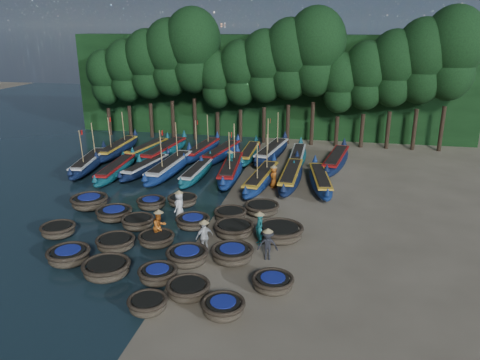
% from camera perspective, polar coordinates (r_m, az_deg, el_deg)
% --- Properties ---
extents(ground, '(120.00, 120.00, 0.00)m').
position_cam_1_polar(ground, '(27.14, -3.84, -5.29)').
color(ground, '#7F745D').
rests_on(ground, ground).
extents(foliage_wall, '(40.00, 3.00, 10.00)m').
position_cam_1_polar(foliage_wall, '(48.27, 3.52, 11.34)').
color(foliage_wall, black).
rests_on(foliage_wall, ground).
extents(coracle_3, '(1.69, 1.69, 0.65)m').
position_cam_1_polar(coracle_3, '(19.48, -11.19, -14.64)').
color(coracle_3, '#4B402F').
rests_on(coracle_3, ground).
extents(coracle_4, '(2.08, 2.08, 0.69)m').
position_cam_1_polar(coracle_4, '(18.92, -2.06, -15.26)').
color(coracle_4, '#4B402F').
rests_on(coracle_4, ground).
extents(coracle_5, '(2.15, 2.15, 0.76)m').
position_cam_1_polar(coracle_5, '(23.97, -20.16, -8.65)').
color(coracle_5, '#4B402F').
rests_on(coracle_5, ground).
extents(coracle_6, '(2.29, 2.29, 0.76)m').
position_cam_1_polar(coracle_6, '(22.26, -15.96, -10.36)').
color(coracle_6, '#4B402F').
rests_on(coracle_6, ground).
extents(coracle_7, '(1.78, 1.78, 0.70)m').
position_cam_1_polar(coracle_7, '(21.36, -9.99, -11.27)').
color(coracle_7, '#4B402F').
rests_on(coracle_7, ground).
extents(coracle_8, '(1.98, 1.98, 0.69)m').
position_cam_1_polar(coracle_8, '(20.14, -6.34, -13.11)').
color(coracle_8, '#4B402F').
rests_on(coracle_8, ground).
extents(coracle_9, '(2.16, 2.16, 0.66)m').
position_cam_1_polar(coracle_9, '(20.55, 4.03, -12.38)').
color(coracle_9, '#4B402F').
rests_on(coracle_9, ground).
extents(coracle_10, '(2.26, 2.26, 0.69)m').
position_cam_1_polar(coracle_10, '(27.11, -21.29, -5.70)').
color(coracle_10, '#4B402F').
rests_on(coracle_10, ground).
extents(coracle_11, '(2.06, 2.06, 0.69)m').
position_cam_1_polar(coracle_11, '(24.69, -14.93, -7.42)').
color(coracle_11, '#4B402F').
rests_on(coracle_11, ground).
extents(coracle_12, '(2.02, 2.02, 0.64)m').
position_cam_1_polar(coracle_12, '(24.72, -10.15, -7.10)').
color(coracle_12, '#4B402F').
rests_on(coracle_12, ground).
extents(coracle_13, '(2.26, 2.26, 0.77)m').
position_cam_1_polar(coracle_13, '(22.61, -6.46, -9.22)').
color(coracle_13, '#4B402F').
rests_on(coracle_13, ground).
extents(coracle_14, '(2.09, 2.09, 0.77)m').
position_cam_1_polar(coracle_14, '(22.68, -0.95, -9.00)').
color(coracle_14, '#4B402F').
rests_on(coracle_14, ground).
extents(coracle_15, '(2.14, 2.14, 0.70)m').
position_cam_1_polar(coracle_15, '(28.35, -15.09, -3.96)').
color(coracle_15, '#4B402F').
rests_on(coracle_15, ground).
extents(coracle_16, '(2.01, 2.01, 0.72)m').
position_cam_1_polar(coracle_16, '(26.81, -12.35, -5.05)').
color(coracle_16, '#4B402F').
rests_on(coracle_16, ground).
extents(coracle_17, '(2.38, 2.38, 0.68)m').
position_cam_1_polar(coracle_17, '(26.44, -5.77, -5.07)').
color(coracle_17, '#4B402F').
rests_on(coracle_17, ground).
extents(coracle_18, '(2.35, 2.35, 0.78)m').
position_cam_1_polar(coracle_18, '(25.23, -0.73, -6.04)').
color(coracle_18, '#4B402F').
rests_on(coracle_18, ground).
extents(coracle_19, '(3.08, 3.08, 0.83)m').
position_cam_1_polar(coracle_19, '(24.93, 4.89, -6.35)').
color(coracle_19, '#4B402F').
rests_on(coracle_19, ground).
extents(coracle_20, '(2.68, 2.68, 0.82)m').
position_cam_1_polar(coracle_20, '(30.45, -17.88, -2.53)').
color(coracle_20, '#4B402F').
rests_on(coracle_20, ground).
extents(coracle_21, '(2.22, 2.22, 0.67)m').
position_cam_1_polar(coracle_21, '(29.51, -10.78, -2.77)').
color(coracle_21, '#4B402F').
rests_on(coracle_21, ground).
extents(coracle_22, '(2.22, 2.22, 0.68)m').
position_cam_1_polar(coracle_22, '(29.64, -7.03, -2.49)').
color(coracle_22, '#4B402F').
rests_on(coracle_22, ground).
extents(coracle_23, '(1.99, 1.99, 0.72)m').
position_cam_1_polar(coracle_23, '(27.21, -1.21, -4.24)').
color(coracle_23, '#4B402F').
rests_on(coracle_23, ground).
extents(coracle_24, '(2.35, 2.35, 0.72)m').
position_cam_1_polar(coracle_24, '(28.14, 2.67, -3.48)').
color(coracle_24, '#4B402F').
rests_on(coracle_24, ground).
extents(long_boat_0, '(2.83, 8.19, 3.52)m').
position_cam_1_polar(long_boat_0, '(38.71, -17.92, 2.00)').
color(long_boat_0, '#0E1A36').
rests_on(long_boat_0, ground).
extents(long_boat_1, '(1.96, 7.88, 1.39)m').
position_cam_1_polar(long_boat_1, '(36.42, -14.88, 1.24)').
color(long_boat_1, '#10585B').
rests_on(long_boat_1, ground).
extents(long_boat_2, '(2.38, 7.25, 1.29)m').
position_cam_1_polar(long_boat_2, '(36.66, -11.37, 1.55)').
color(long_boat_2, '#0E1A36').
rests_on(long_boat_2, ground).
extents(long_boat_3, '(2.03, 9.02, 3.84)m').
position_cam_1_polar(long_boat_3, '(35.89, -8.56, 1.54)').
color(long_boat_3, navy).
rests_on(long_boat_3, ground).
extents(long_boat_4, '(1.48, 7.33, 1.29)m').
position_cam_1_polar(long_boat_4, '(34.84, -5.28, 0.95)').
color(long_boat_4, '#10585B').
rests_on(long_boat_4, ground).
extents(long_boat_5, '(2.40, 9.00, 3.84)m').
position_cam_1_polar(long_boat_5, '(34.94, -1.12, 1.28)').
color(long_boat_5, navy).
rests_on(long_boat_5, ground).
extents(long_boat_6, '(2.22, 8.32, 3.55)m').
position_cam_1_polar(long_boat_6, '(33.02, 2.60, 0.15)').
color(long_boat_6, navy).
rests_on(long_boat_6, ground).
extents(long_boat_7, '(1.66, 8.50, 1.50)m').
position_cam_1_polar(long_boat_7, '(33.67, 6.21, 0.44)').
color(long_boat_7, '#0E1A36').
rests_on(long_boat_7, ground).
extents(long_boat_8, '(2.54, 7.80, 1.39)m').
position_cam_1_polar(long_boat_8, '(33.20, 9.76, -0.06)').
color(long_boat_8, navy).
rests_on(long_boat_8, ground).
extents(long_boat_9, '(1.72, 8.55, 3.63)m').
position_cam_1_polar(long_boat_9, '(42.43, -14.66, 3.72)').
color(long_boat_9, '#0E1A36').
rests_on(long_boat_9, ground).
extents(long_boat_10, '(2.56, 7.46, 1.33)m').
position_cam_1_polar(long_boat_10, '(41.97, -11.24, 3.71)').
color(long_boat_10, '#10585B').
rests_on(long_boat_10, ground).
extents(long_boat_11, '(2.40, 9.14, 1.61)m').
position_cam_1_polar(long_boat_11, '(40.55, -9.22, 3.47)').
color(long_boat_11, '#10585B').
rests_on(long_boat_11, ground).
extents(long_boat_12, '(2.22, 8.11, 3.46)m').
position_cam_1_polar(long_boat_12, '(40.78, -4.63, 3.64)').
color(long_boat_12, navy).
rests_on(long_boat_12, ground).
extents(long_boat_13, '(2.75, 8.06, 1.44)m').
position_cam_1_polar(long_boat_13, '(39.77, -2.31, 3.30)').
color(long_boat_13, navy).
rests_on(long_boat_13, ground).
extents(long_boat_14, '(1.42, 7.56, 1.33)m').
position_cam_1_polar(long_boat_14, '(39.73, 1.15, 3.24)').
color(long_boat_14, '#10585B').
rests_on(long_boat_14, ground).
extents(long_boat_15, '(2.84, 8.80, 3.78)m').
position_cam_1_polar(long_boat_15, '(40.05, 3.91, 3.46)').
color(long_boat_15, '#0E1A36').
rests_on(long_boat_15, ground).
extents(long_boat_16, '(1.45, 7.88, 1.39)m').
position_cam_1_polar(long_boat_16, '(38.95, 7.02, 2.83)').
color(long_boat_16, '#10585B').
rests_on(long_boat_16, ground).
extents(long_boat_17, '(2.82, 8.67, 1.54)m').
position_cam_1_polar(long_boat_17, '(38.21, 11.62, 2.37)').
color(long_boat_17, '#0E1A36').
rests_on(long_boat_17, ground).
extents(fisherman_0, '(0.70, 0.93, 1.91)m').
position_cam_1_polar(fisherman_0, '(27.52, -7.39, -3.01)').
color(fisherman_0, silver).
rests_on(fisherman_0, ground).
extents(fisherman_1, '(0.69, 0.76, 1.93)m').
position_cam_1_polar(fisherman_1, '(24.24, 2.38, -5.78)').
color(fisherman_1, '#196A6A').
rests_on(fisherman_1, ground).
extents(fisherman_2, '(1.00, 1.07, 1.96)m').
position_cam_1_polar(fisherman_2, '(24.80, -9.81, -5.56)').
color(fisherman_2, '#B75918').
rests_on(fisherman_2, ground).
extents(fisherman_3, '(1.06, 0.69, 1.74)m').
position_cam_1_polar(fisherman_3, '(22.82, 3.39, -7.80)').
color(fisherman_3, black).
rests_on(fisherman_3, ground).
extents(fisherman_4, '(0.97, 0.95, 1.84)m').
position_cam_1_polar(fisherman_4, '(23.57, -4.36, -6.75)').
color(fisherman_4, silver).
rests_on(fisherman_4, ground).
extents(fisherman_5, '(1.48, 1.62, 2.00)m').
position_cam_1_polar(fisherman_5, '(35.54, -1.17, 2.12)').
color(fisherman_5, '#196A6A').
rests_on(fisherman_5, ground).
extents(fisherman_6, '(0.58, 0.81, 1.74)m').
position_cam_1_polar(fisherman_6, '(32.78, 4.12, 0.50)').
color(fisherman_6, '#B75918').
rests_on(fisherman_6, ground).
extents(tree_0, '(3.68, 3.68, 8.68)m').
position_cam_1_polar(tree_0, '(49.71, -16.09, 12.01)').
color(tree_0, black).
rests_on(tree_0, ground).
extents(tree_1, '(4.09, 4.09, 9.65)m').
position_cam_1_polar(tree_1, '(48.64, -13.69, 12.88)').
color(tree_1, black).
rests_on(tree_1, ground).
extents(tree_2, '(4.51, 4.51, 10.63)m').
position_cam_1_polar(tree_2, '(47.67, -11.17, 13.76)').
color(tree_2, black).
rests_on(tree_2, ground).
extents(tree_3, '(4.92, 4.92, 11.60)m').
position_cam_1_polar(tree_3, '(46.79, -8.53, 14.65)').
color(tree_3, black).
rests_on(tree_3, ground).
extents(tree_4, '(5.34, 5.34, 12.58)m').
position_cam_1_polar(tree_4, '(46.03, -5.77, 15.54)').
color(tree_4, black).
rests_on(tree_4, ground).
extents(tree_5, '(3.68, 3.68, 8.68)m').
position_cam_1_polar(tree_5, '(45.61, -2.84, 12.17)').
color(tree_5, black).
rests_on(tree_5, ground).
extents(tree_6, '(4.09, 4.09, 9.65)m').
position_cam_1_polar(tree_6, '(45.03, 0.06, 12.98)').
color(tree_6, black).
rests_on(tree_6, ground).
extents(tree_7, '(4.51, 4.51, 10.63)m').
position_cam_1_polar(tree_7, '(44.58, 3.04, 13.77)').
color(tree_7, black).
rests_on(tree_7, ground).
extents(tree_8, '(4.92, 4.92, 11.60)m').
position_cam_1_polar(tree_8, '(44.24, 6.10, 14.54)').
color(tree_8, black).
rests_on(tree_8, ground).
extents(tree_9, '(5.34, 5.34, 12.58)m').
position_cam_1_polar(tree_9, '(44.04, 9.22, 15.28)').
color(tree_9, black).
rests_on(tree_9, ground).
extents(tree_10, '(3.68, 3.68, 8.68)m').
position_cam_1_polar(tree_10, '(44.21, 12.07, 11.61)').
color(tree_10, black).
rests_on(tree_10, ground).
extents(tree_11, '(4.09, 4.09, 9.65)m').
position_cam_1_polar(tree_11, '(44.21, 15.18, 12.26)').
color(tree_11, black).
rests_on(tree_11, ground).
extents(tree_12, '(4.51, 4.51, 10.63)m').
position_cam_1_polar(tree_12, '(44.35, 18.29, 12.88)').
color(tree_12, black).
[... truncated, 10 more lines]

